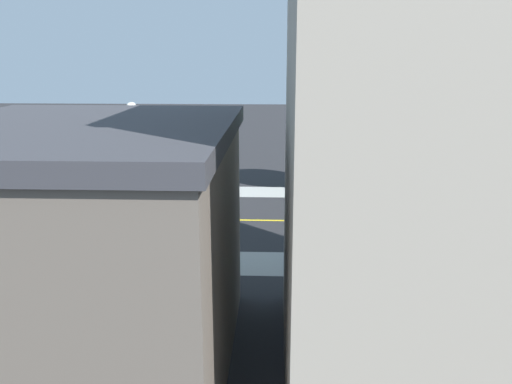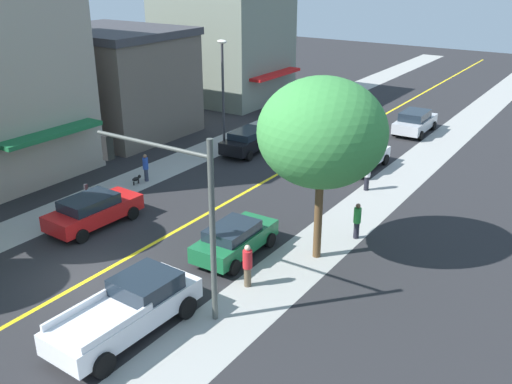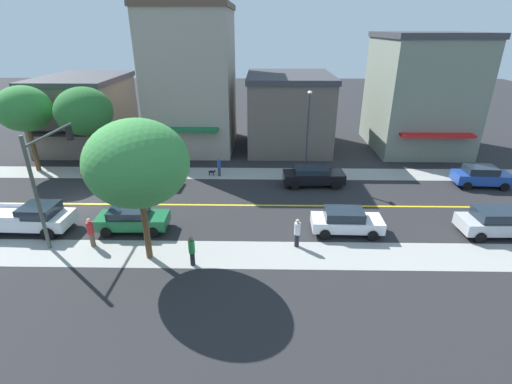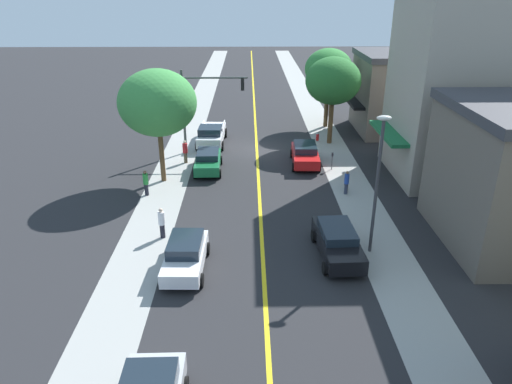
# 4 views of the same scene
# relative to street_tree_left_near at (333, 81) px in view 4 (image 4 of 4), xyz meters

# --- Properties ---
(ground_plane) EXTENTS (140.00, 140.00, 0.00)m
(ground_plane) POSITION_rel_street_tree_left_near_xyz_m (6.23, 1.70, -5.24)
(ground_plane) COLOR #262628
(sidewalk_left) EXTENTS (2.72, 126.00, 0.01)m
(sidewalk_left) POSITION_rel_street_tree_left_near_xyz_m (0.03, 1.70, -5.24)
(sidewalk_left) COLOR #9E9E99
(sidewalk_left) RESTS_ON ground
(sidewalk_right) EXTENTS (2.72, 126.00, 0.01)m
(sidewalk_right) POSITION_rel_street_tree_left_near_xyz_m (12.44, 1.70, -5.24)
(sidewalk_right) COLOR #9E9E99
(sidewalk_right) RESTS_ON ground
(road_centerline_stripe) EXTENTS (0.20, 126.00, 0.00)m
(road_centerline_stripe) POSITION_rel_street_tree_left_near_xyz_m (6.23, 1.70, -5.24)
(road_centerline_stripe) COLOR yellow
(road_centerline_stripe) RESTS_ON ground
(pale_office_building) EXTENTS (11.10, 7.67, 7.03)m
(pale_office_building) POSITION_rel_street_tree_left_near_xyz_m (-8.06, -3.68, -1.71)
(pale_office_building) COLOR #665B51
(pale_office_building) RESTS_ON ground
(brick_apartment_block) EXTENTS (10.89, 8.18, 13.49)m
(brick_apartment_block) POSITION_rel_street_tree_left_near_xyz_m (-8.06, 7.43, 1.52)
(brick_apartment_block) COLOR #A39989
(brick_apartment_block) RESTS_ON ground
(street_tree_left_near) EXTENTS (4.51, 4.51, 7.18)m
(street_tree_left_near) POSITION_rel_street_tree_left_near_xyz_m (0.00, 0.00, 0.00)
(street_tree_left_near) COLOR brown
(street_tree_left_near) RESTS_ON ground
(street_tree_right_corner) EXTENTS (5.09, 5.09, 7.59)m
(street_tree_right_corner) POSITION_rel_street_tree_left_near_xyz_m (12.78, 8.30, 0.18)
(street_tree_right_corner) COLOR brown
(street_tree_right_corner) RESTS_ON ground
(street_tree_left_far) EXTENTS (4.33, 4.33, 7.21)m
(street_tree_left_far) POSITION_rel_street_tree_left_near_xyz_m (-0.43, -5.14, 0.10)
(street_tree_left_far) COLOR brown
(street_tree_left_far) RESTS_ON ground
(fire_hydrant) EXTENTS (0.44, 0.24, 0.75)m
(fire_hydrant) POSITION_rel_street_tree_left_near_xyz_m (0.92, -0.71, -4.87)
(fire_hydrant) COLOR red
(fire_hydrant) RESTS_ON ground
(parking_meter) EXTENTS (0.12, 0.18, 1.30)m
(parking_meter) POSITION_rel_street_tree_left_near_xyz_m (0.84, 6.37, -4.38)
(parking_meter) COLOR #4C4C51
(parking_meter) RESTS_ON ground
(traffic_light_mast) EXTENTS (5.11, 0.32, 6.54)m
(traffic_light_mast) POSITION_rel_street_tree_left_near_xyz_m (10.42, 2.34, -0.93)
(traffic_light_mast) COLOR #474C47
(traffic_light_mast) RESTS_ON ground
(street_lamp) EXTENTS (0.70, 0.36, 7.05)m
(street_lamp) POSITION_rel_street_tree_left_near_xyz_m (0.77, 17.98, -0.94)
(street_lamp) COLOR #38383D
(street_lamp) RESTS_ON ground
(red_sedan_left_curb) EXTENTS (2.20, 4.64, 1.51)m
(red_sedan_left_curb) POSITION_rel_street_tree_left_near_xyz_m (2.68, 5.16, -4.44)
(red_sedan_left_curb) COLOR red
(red_sedan_left_curb) RESTS_ON ground
(green_sedan_right_curb) EXTENTS (2.04, 4.26, 1.45)m
(green_sedan_right_curb) POSITION_rel_street_tree_left_near_xyz_m (9.85, 6.47, -4.47)
(green_sedan_right_curb) COLOR #196638
(green_sedan_right_curb) RESTS_ON ground
(black_sedan_left_curb) EXTENTS (2.17, 4.80, 1.51)m
(black_sedan_left_curb) POSITION_rel_street_tree_left_near_xyz_m (2.54, 18.38, -4.43)
(black_sedan_left_curb) COLOR black
(black_sedan_left_curb) RESTS_ON ground
(white_sedan_right_curb) EXTENTS (2.04, 4.26, 1.52)m
(white_sedan_right_curb) POSITION_rel_street_tree_left_near_xyz_m (9.91, 19.47, -4.45)
(white_sedan_right_curb) COLOR silver
(white_sedan_right_curb) RESTS_ON ground
(white_pickup_truck) EXTENTS (2.42, 5.53, 1.74)m
(white_pickup_truck) POSITION_rel_street_tree_left_near_xyz_m (10.03, 0.19, -4.36)
(white_pickup_truck) COLOR silver
(white_pickup_truck) RESTS_ON ground
(pedestrian_green_shirt) EXTENTS (0.33, 0.33, 1.69)m
(pedestrian_green_shirt) POSITION_rel_street_tree_left_near_xyz_m (13.47, 10.77, -4.34)
(pedestrian_green_shirt) COLOR black
(pedestrian_green_shirt) RESTS_ON ground
(pedestrian_white_shirt) EXTENTS (0.35, 0.35, 1.73)m
(pedestrian_white_shirt) POSITION_rel_street_tree_left_near_xyz_m (11.53, 16.39, -4.32)
(pedestrian_white_shirt) COLOR black
(pedestrian_white_shirt) RESTS_ON ground
(pedestrian_blue_shirt) EXTENTS (0.30, 0.30, 1.59)m
(pedestrian_blue_shirt) POSITION_rel_street_tree_left_near_xyz_m (0.64, 10.79, -4.39)
(pedestrian_blue_shirt) COLOR #33384C
(pedestrian_blue_shirt) RESTS_ON ground
(pedestrian_red_shirt) EXTENTS (0.37, 0.37, 1.75)m
(pedestrian_red_shirt) POSITION_rel_street_tree_left_near_xyz_m (11.69, 4.74, -4.32)
(pedestrian_red_shirt) COLOR brown
(pedestrian_red_shirt) RESTS_ON ground
(small_dog) EXTENTS (0.24, 0.63, 0.47)m
(small_dog) POSITION_rel_street_tree_left_near_xyz_m (0.50, 10.15, -4.93)
(small_dog) COLOR black
(small_dog) RESTS_ON ground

